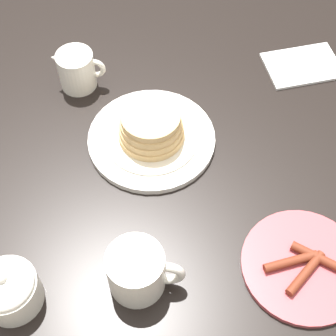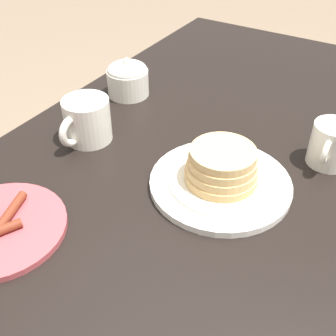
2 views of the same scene
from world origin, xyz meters
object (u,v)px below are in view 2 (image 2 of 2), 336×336
coffee_mug (86,120)px  creamer_pitcher (331,143)px  pancake_plate (221,175)px  side_plate_bacon (0,227)px  sugar_bowl (128,78)px

coffee_mug → creamer_pitcher: size_ratio=1.09×
creamer_pitcher → pancake_plate: bearing=-39.9°
pancake_plate → side_plate_bacon: size_ratio=1.20×
side_plate_bacon → creamer_pitcher: size_ratio=1.82×
coffee_mug → pancake_plate: bearing=91.3°
sugar_bowl → side_plate_bacon: bearing=10.7°
creamer_pitcher → side_plate_bacon: bearing=-41.1°
pancake_plate → sugar_bowl: sugar_bowl is taller
pancake_plate → side_plate_bacon: (0.26, -0.23, -0.02)m
pancake_plate → side_plate_bacon: pancake_plate is taller
pancake_plate → creamer_pitcher: (-0.16, 0.13, 0.02)m
creamer_pitcher → sugar_bowl: (-0.02, -0.45, -0.00)m
pancake_plate → coffee_mug: 0.28m
coffee_mug → sugar_bowl: 0.19m
side_plate_bacon → pancake_plate: bearing=138.2°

